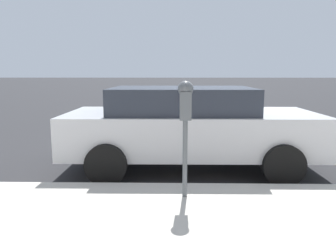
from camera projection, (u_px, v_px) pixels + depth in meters
The scene contains 3 objects.
ground_plane at pixel (221, 155), 6.81m from camera, with size 220.00×220.00×0.00m, color #2B2B2D.
parking_meter at pixel (185, 109), 3.96m from camera, with size 0.21×0.19×1.45m.
car_silver at pixel (189, 125), 5.75m from camera, with size 2.05×4.31×1.44m.
Camera 1 is at (-6.64, 0.97, 1.69)m, focal length 35.00 mm.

